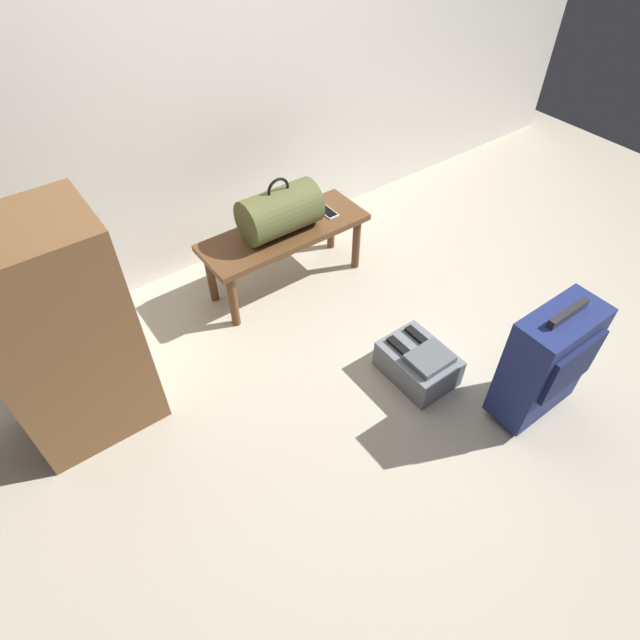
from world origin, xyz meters
name	(u,v)px	position (x,y,z in m)	size (l,w,h in m)	color
ground_plane	(406,387)	(0.00, 0.00, 0.00)	(6.60, 6.60, 0.00)	#B2A893
back_wall	(220,10)	(0.00, 1.60, 1.40)	(6.00, 0.10, 2.80)	silver
bench	(285,238)	(-0.03, 1.05, 0.33)	(1.00, 0.36, 0.40)	brown
duffel_bag_olive	(280,211)	(-0.06, 1.05, 0.53)	(0.44, 0.26, 0.34)	#51562D
cell_phone	(327,212)	(0.27, 1.04, 0.40)	(0.07, 0.14, 0.01)	silver
suitcase_upright_navy	(546,362)	(0.40, -0.45, 0.35)	(0.43, 0.23, 0.67)	navy
backpack_grey	(418,363)	(0.10, 0.03, 0.09)	(0.28, 0.38, 0.21)	slate
side_cabinet	(62,337)	(-1.33, 0.78, 0.55)	(0.56, 0.44, 1.10)	brown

